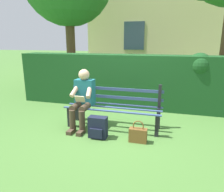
{
  "coord_description": "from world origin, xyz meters",
  "views": [
    {
      "loc": [
        -1.06,
        3.88,
        1.71
      ],
      "look_at": [
        0.0,
        0.1,
        0.68
      ],
      "focal_mm": 34.07,
      "sensor_mm": 36.0,
      "label": 1
    }
  ],
  "objects_px": {
    "park_bench": "(114,106)",
    "person_seated": "(83,97)",
    "backpack": "(98,128)",
    "handbag": "(138,135)"
  },
  "relations": [
    {
      "from": "handbag",
      "to": "park_bench",
      "type": "bearing_deg",
      "value": -44.98
    },
    {
      "from": "backpack",
      "to": "handbag",
      "type": "relative_size",
      "value": 1.01
    },
    {
      "from": "backpack",
      "to": "person_seated",
      "type": "bearing_deg",
      "value": -42.6
    },
    {
      "from": "handbag",
      "to": "person_seated",
      "type": "bearing_deg",
      "value": -18.72
    },
    {
      "from": "person_seated",
      "to": "backpack",
      "type": "bearing_deg",
      "value": 137.4
    },
    {
      "from": "park_bench",
      "to": "person_seated",
      "type": "distance_m",
      "value": 0.66
    },
    {
      "from": "park_bench",
      "to": "person_seated",
      "type": "relative_size",
      "value": 1.64
    },
    {
      "from": "person_seated",
      "to": "handbag",
      "type": "xyz_separation_m",
      "value": [
        -1.19,
        0.4,
        -0.48
      ]
    },
    {
      "from": "backpack",
      "to": "handbag",
      "type": "distance_m",
      "value": 0.73
    },
    {
      "from": "park_bench",
      "to": "person_seated",
      "type": "bearing_deg",
      "value": 16.33
    }
  ]
}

